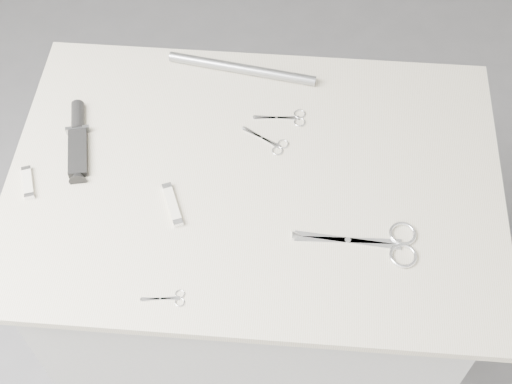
# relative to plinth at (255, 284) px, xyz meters

# --- Properties ---
(ground) EXTENTS (4.00, 4.00, 0.01)m
(ground) POSITION_rel_plinth_xyz_m (0.00, 0.00, -0.46)
(ground) COLOR slate
(ground) RESTS_ON ground
(plinth) EXTENTS (0.90, 0.60, 0.90)m
(plinth) POSITION_rel_plinth_xyz_m (0.00, 0.00, 0.00)
(plinth) COLOR #BBBBB8
(plinth) RESTS_ON ground
(display_board) EXTENTS (1.00, 0.70, 0.02)m
(display_board) POSITION_rel_plinth_xyz_m (0.00, 0.00, 0.46)
(display_board) COLOR beige
(display_board) RESTS_ON plinth
(large_shears) EXTENTS (0.23, 0.10, 0.01)m
(large_shears) POSITION_rel_plinth_xyz_m (0.26, -0.14, 0.47)
(large_shears) COLOR silver
(large_shears) RESTS_ON display_board
(embroidery_scissors_a) EXTENTS (0.11, 0.05, 0.00)m
(embroidery_scissors_a) POSITION_rel_plinth_xyz_m (0.06, 0.16, 0.47)
(embroidery_scissors_a) COLOR silver
(embroidery_scissors_a) RESTS_ON display_board
(embroidery_scissors_b) EXTENTS (0.10, 0.07, 0.00)m
(embroidery_scissors_b) POSITION_rel_plinth_xyz_m (0.03, 0.09, 0.47)
(embroidery_scissors_b) COLOR silver
(embroidery_scissors_b) RESTS_ON display_board
(tiny_scissors) EXTENTS (0.08, 0.03, 0.00)m
(tiny_scissors) POSITION_rel_plinth_xyz_m (-0.13, -0.28, 0.47)
(tiny_scissors) COLOR silver
(tiny_scissors) RESTS_ON display_board
(sheathed_knife) EXTENTS (0.07, 0.20, 0.02)m
(sheathed_knife) POSITION_rel_plinth_xyz_m (-0.38, 0.07, 0.48)
(sheathed_knife) COLOR black
(sheathed_knife) RESTS_ON display_board
(pocket_knife_a) EXTENTS (0.06, 0.10, 0.01)m
(pocket_knife_a) POSITION_rel_plinth_xyz_m (-0.15, -0.08, 0.48)
(pocket_knife_a) COLOR white
(pocket_knife_a) RESTS_ON display_board
(pocket_knife_b) EXTENTS (0.04, 0.08, 0.01)m
(pocket_knife_b) POSITION_rel_plinth_xyz_m (-0.45, -0.06, 0.47)
(pocket_knife_b) COLOR white
(pocket_knife_b) RESTS_ON display_board
(metal_rail) EXTENTS (0.34, 0.07, 0.02)m
(metal_rail) POSITION_rel_plinth_xyz_m (-0.05, 0.29, 0.48)
(metal_rail) COLOR gray
(metal_rail) RESTS_ON display_board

